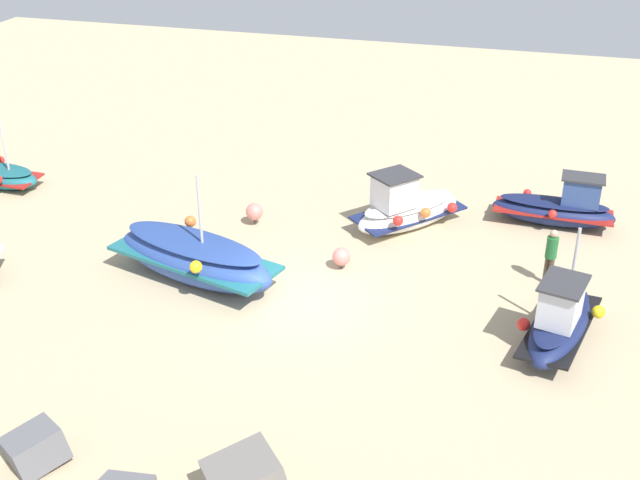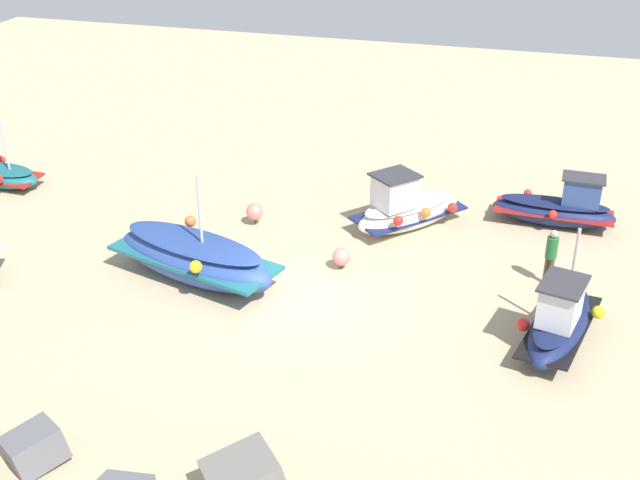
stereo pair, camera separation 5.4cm
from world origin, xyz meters
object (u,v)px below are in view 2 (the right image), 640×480
person_walking (551,254)px  fishing_boat_2 (194,257)px  fishing_boat_0 (560,322)px  fishing_boat_6 (1,176)px  fishing_boat_4 (557,208)px  fishing_boat_1 (407,209)px  mooring_buoy_1 (341,257)px  mooring_buoy_0 (255,212)px

person_walking → fishing_boat_2: bearing=-34.3°
fishing_boat_0 → fishing_boat_6: size_ratio=1.21×
fishing_boat_4 → fishing_boat_1: bearing=-159.3°
fishing_boat_0 → fishing_boat_6: (19.40, -4.64, -0.26)m
fishing_boat_4 → mooring_buoy_1: size_ratio=5.87×
fishing_boat_6 → fishing_boat_2: bearing=158.6°
fishing_boat_0 → mooring_buoy_1: 6.53m
fishing_boat_2 → fishing_boat_6: bearing=-8.4°
fishing_boat_0 → fishing_boat_1: 7.27m
fishing_boat_1 → fishing_boat_0: bearing=82.5°
fishing_boat_0 → fishing_boat_4: (0.20, -6.98, -0.09)m
mooring_buoy_0 → mooring_buoy_1: mooring_buoy_0 is taller
fishing_boat_6 → mooring_buoy_1: 13.48m
fishing_boat_4 → fishing_boat_6: size_ratio=1.22×
fishing_boat_4 → fishing_boat_6: (19.20, 2.34, -0.17)m
fishing_boat_0 → mooring_buoy_1: size_ratio=5.83×
fishing_boat_0 → fishing_boat_6: bearing=-90.0°
person_walking → mooring_buoy_1: bearing=-41.3°
fishing_boat_6 → person_walking: 19.14m
fishing_boat_4 → fishing_boat_6: 19.34m
fishing_boat_1 → fishing_boat_2: fishing_boat_2 is taller
fishing_boat_0 → person_walking: (0.34, -2.97, 0.32)m
fishing_boat_2 → person_walking: bearing=-149.9°
fishing_boat_0 → mooring_buoy_0: fishing_boat_0 is taller
fishing_boat_4 → mooring_buoy_0: fishing_boat_4 is taller
fishing_boat_2 → mooring_buoy_1: 4.22m
fishing_boat_2 → fishing_boat_1: bearing=-120.5°
fishing_boat_1 → mooring_buoy_0: fishing_boat_1 is taller
fishing_boat_4 → mooring_buoy_1: bearing=-139.0°
fishing_boat_6 → mooring_buoy_1: (-13.26, 2.45, 0.01)m
fishing_boat_2 → fishing_boat_6: fishing_boat_2 is taller
mooring_buoy_1 → fishing_boat_4: bearing=-141.1°
fishing_boat_1 → mooring_buoy_1: 3.49m
fishing_boat_6 → person_walking: size_ratio=1.90×
fishing_boat_0 → person_walking: size_ratio=2.30×
fishing_boat_4 → person_walking: 4.03m
person_walking → mooring_buoy_0: size_ratio=2.30×
mooring_buoy_1 → fishing_boat_1: bearing=-112.0°
fishing_boat_1 → mooring_buoy_0: size_ratio=5.28×
fishing_boat_6 → fishing_boat_4: bearing=-170.6°
fishing_boat_0 → fishing_boat_4: 6.99m
fishing_boat_2 → mooring_buoy_0: fishing_boat_2 is taller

